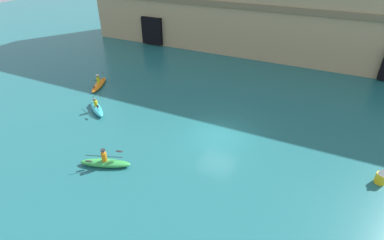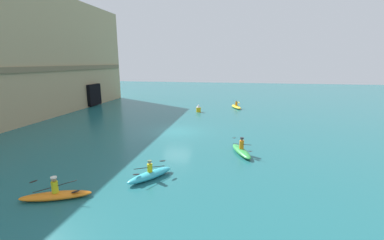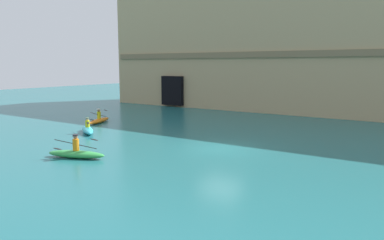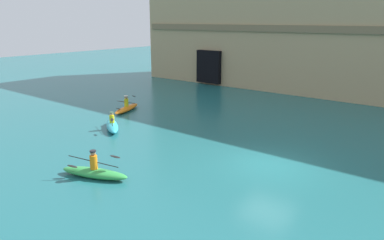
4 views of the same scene
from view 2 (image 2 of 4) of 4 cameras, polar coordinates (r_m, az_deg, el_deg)
The scene contains 6 objects.
ground_plane at distance 24.46m, azimuth -3.30°, elevation -2.55°, with size 120.00×120.00×0.00m, color #1E6066.
kayak_green at distance 18.88m, azimuth 10.91°, elevation -6.68°, with size 3.17×1.77×1.21m.
kayak_orange at distance 14.43m, azimuth -28.02°, elevation -14.44°, with size 1.86×3.31×1.15m.
kayak_yellow at distance 37.17m, azimuth 9.80°, elevation 2.95°, with size 3.08×1.85×1.07m.
kayak_cyan at distance 14.99m, azimuth -9.30°, elevation -11.88°, with size 2.79×2.23×1.09m.
marker_buoy at distance 33.78m, azimuth 1.46°, elevation 2.58°, with size 0.60×0.60×1.03m.
Camera 2 is at (-22.88, -5.73, 6.46)m, focal length 24.00 mm.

